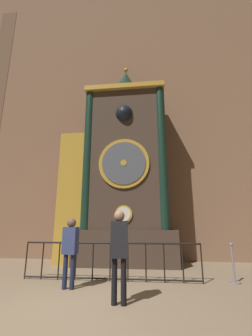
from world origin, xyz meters
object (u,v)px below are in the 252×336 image
object	(u,v)px
clock_tower	(118,174)
visitor_near	(70,245)
visitor_far	(119,246)
stanchion_post	(234,270)

from	to	relation	value
clock_tower	visitor_near	size ratio (longest dim) A/B	5.24
visitor_near	clock_tower	bearing A→B (deg)	86.67
visitor_far	stanchion_post	bearing A→B (deg)	27.45
clock_tower	stanchion_post	size ratio (longest dim) A/B	8.57
stanchion_post	clock_tower	bearing A→B (deg)	146.00
clock_tower	visitor_near	distance (m)	4.18
visitor_far	stanchion_post	distance (m)	3.41
clock_tower	stanchion_post	world-z (taller)	clock_tower
visitor_near	stanchion_post	distance (m)	4.22
clock_tower	visitor_far	distance (m)	4.89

